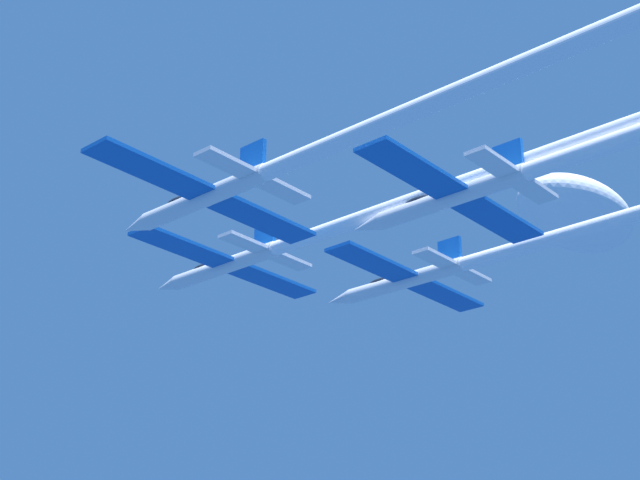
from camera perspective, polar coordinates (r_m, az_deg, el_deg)
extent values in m
cylinder|color=silver|center=(86.22, -5.70, -1.57)|extent=(1.38, 12.53, 1.38)
cone|color=silver|center=(91.60, -9.01, -2.71)|extent=(1.35, 2.76, 1.35)
ellipsoid|color=black|center=(88.34, -6.92, -1.64)|extent=(0.97, 2.51, 0.69)
cube|color=#0F51B2|center=(82.43, -8.13, -0.40)|extent=(9.53, 2.76, 0.30)
cube|color=#0F51B2|center=(89.36, -2.90, -2.45)|extent=(9.53, 2.76, 0.30)
cube|color=#0F51B2|center=(83.55, -3.28, 0.34)|extent=(0.36, 2.26, 2.01)
cube|color=silver|center=(80.88, -4.57, -0.11)|extent=(4.29, 1.65, 0.30)
cube|color=silver|center=(84.62, -1.85, -1.25)|extent=(4.29, 1.65, 0.30)
cylinder|color=white|center=(70.97, 9.18, 3.59)|extent=(1.24, 40.06, 1.24)
cylinder|color=silver|center=(70.59, -6.92, 2.45)|extent=(1.38, 12.53, 1.38)
cone|color=silver|center=(75.98, -10.83, 0.79)|extent=(1.35, 2.76, 1.35)
ellipsoid|color=black|center=(72.73, -8.37, 2.24)|extent=(0.97, 2.51, 0.69)
cube|color=#0F51B2|center=(67.04, -9.99, 4.11)|extent=(9.53, 2.76, 0.30)
cube|color=#0F51B2|center=(73.57, -3.47, 1.21)|extent=(9.53, 2.76, 0.30)
cube|color=#0F51B2|center=(68.08, -3.99, 4.95)|extent=(0.36, 2.26, 2.01)
cube|color=silver|center=(65.40, -5.62, 4.58)|extent=(4.29, 1.65, 0.30)
cube|color=silver|center=(68.95, -2.22, 2.94)|extent=(4.29, 1.65, 0.30)
cylinder|color=white|center=(55.49, 13.62, 10.73)|extent=(1.24, 43.99, 1.24)
cylinder|color=silver|center=(87.40, 5.01, -2.44)|extent=(1.38, 12.53, 1.38)
cone|color=silver|center=(91.79, 1.15, -3.56)|extent=(1.35, 2.76, 1.35)
ellipsoid|color=black|center=(89.14, 3.56, -2.50)|extent=(0.97, 2.51, 0.69)
cube|color=#0F51B2|center=(82.98, 3.12, -1.33)|extent=(9.53, 2.76, 0.30)
cube|color=#0F51B2|center=(91.29, 7.35, -3.25)|extent=(9.53, 2.76, 0.30)
cube|color=#0F51B2|center=(85.41, 7.68, -0.58)|extent=(0.36, 2.26, 2.01)
cube|color=silver|center=(82.45, 6.78, -1.05)|extent=(4.29, 1.65, 0.30)
cube|color=silver|center=(86.89, 8.91, -2.11)|extent=(4.29, 1.65, 0.30)
cylinder|color=silver|center=(70.71, 7.68, 2.48)|extent=(1.38, 12.53, 1.38)
cone|color=silver|center=(74.71, 2.81, 0.83)|extent=(1.35, 2.76, 1.35)
ellipsoid|color=black|center=(72.33, 5.84, 2.28)|extent=(0.97, 2.51, 0.69)
cube|color=#0F51B2|center=(66.33, 5.50, 4.19)|extent=(9.53, 2.76, 0.30)
cube|color=#0F51B2|center=(74.66, 10.41, 1.22)|extent=(9.53, 2.76, 0.30)
cube|color=#0F51B2|center=(69.19, 11.06, 4.90)|extent=(0.36, 2.26, 2.01)
cube|color=silver|center=(66.10, 10.10, 4.57)|extent=(4.29, 1.65, 0.30)
cube|color=silver|center=(70.57, 12.52, 2.90)|extent=(4.29, 1.65, 0.30)
ellipsoid|color=white|center=(137.98, 14.89, 1.46)|extent=(23.57, 12.96, 8.25)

